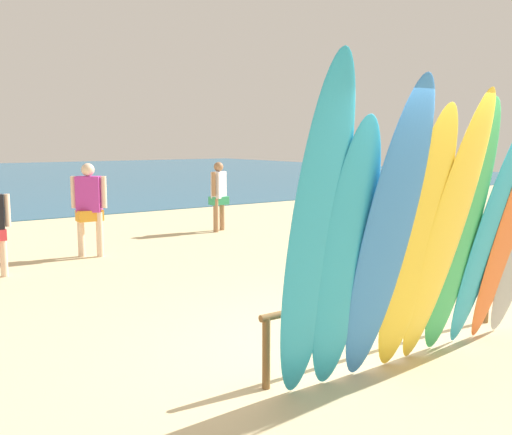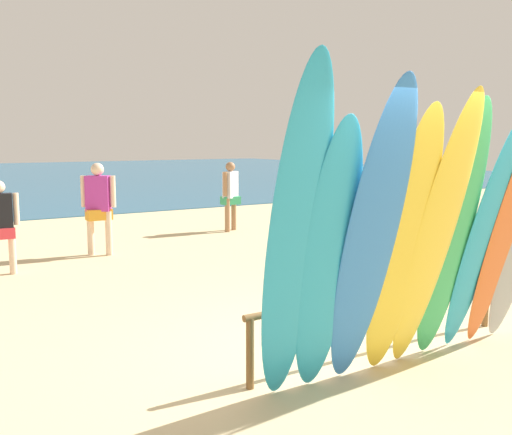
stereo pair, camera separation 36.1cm
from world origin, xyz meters
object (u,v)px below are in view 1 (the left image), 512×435
(surfboard_teal_0, at_px, (316,235))
(surfboard_green_5, at_px, (461,232))
(surfboard_rack, at_px, (394,300))
(beachgoer_photographing, at_px, (219,192))
(surfboard_yellow_4, at_px, (446,233))
(surfboard_teal_1, at_px, (345,259))
(surfboard_teal_6, at_px, (488,236))
(surfboard_yellow_3, at_px, (416,244))
(beachgoer_midbeach, at_px, (89,203))
(surfboard_blue_2, at_px, (387,237))
(beach_chair_red, at_px, (438,240))

(surfboard_teal_0, distance_m, surfboard_green_5, 1.78)
(surfboard_rack, distance_m, beachgoer_photographing, 7.98)
(beachgoer_photographing, bearing_deg, surfboard_yellow_4, 40.28)
(surfboard_teal_1, xyz_separation_m, surfboard_teal_6, (1.87, -0.05, 0.01))
(surfboard_teal_0, relative_size, surfboard_teal_6, 1.17)
(surfboard_rack, relative_size, surfboard_yellow_4, 1.23)
(surfboard_rack, height_order, surfboard_yellow_3, surfboard_yellow_3)
(surfboard_yellow_4, bearing_deg, beachgoer_midbeach, 94.64)
(surfboard_blue_2, relative_size, surfboard_yellow_3, 1.08)
(surfboard_rack, height_order, surfboard_teal_0, surfboard_teal_0)
(surfboard_teal_1, distance_m, surfboard_blue_2, 0.41)
(surfboard_blue_2, relative_size, surfboard_green_5, 1.06)
(surfboard_teal_0, relative_size, surfboard_yellow_4, 1.07)
(beach_chair_red, bearing_deg, surfboard_teal_0, -164.86)
(surfboard_green_5, bearing_deg, surfboard_yellow_3, -169.83)
(surfboard_teal_1, bearing_deg, surfboard_yellow_3, -1.89)
(surfboard_teal_0, distance_m, surfboard_teal_6, 2.21)
(surfboard_teal_1, bearing_deg, beachgoer_midbeach, 93.36)
(surfboard_teal_0, height_order, surfboard_blue_2, surfboard_teal_0)
(surfboard_teal_1, xyz_separation_m, beachgoer_photographing, (3.61, 8.03, -0.23))
(surfboard_teal_1, distance_m, surfboard_yellow_3, 0.76)
(surfboard_teal_0, relative_size, surfboard_teal_1, 1.20)
(surfboard_teal_1, bearing_deg, surfboard_blue_2, -11.95)
(surfboard_blue_2, bearing_deg, surfboard_rack, 39.11)
(surfboard_green_5, bearing_deg, beachgoer_midbeach, 106.58)
(surfboard_green_5, bearing_deg, surfboard_teal_0, -174.76)
(surfboard_teal_6, bearing_deg, surfboard_yellow_4, -179.68)
(surfboard_green_5, bearing_deg, beachgoer_photographing, 80.97)
(surfboard_teal_1, distance_m, surfboard_green_5, 1.45)
(surfboard_teal_6, bearing_deg, surfboard_blue_2, 177.21)
(surfboard_teal_0, bearing_deg, beach_chair_red, 30.77)
(surfboard_rack, distance_m, surfboard_teal_1, 1.36)
(surfboard_rack, height_order, beach_chair_red, beach_chair_red)
(surfboard_yellow_3, relative_size, beachgoer_photographing, 1.55)
(surfboard_yellow_3, distance_m, beachgoer_midbeach, 6.94)
(surfboard_blue_2, relative_size, surfboard_yellow_4, 1.02)
(surfboard_teal_6, distance_m, beachgoer_photographing, 8.27)
(surfboard_yellow_4, relative_size, beachgoer_photographing, 1.65)
(surfboard_yellow_4, distance_m, beach_chair_red, 4.78)
(surfboard_teal_0, xyz_separation_m, surfboard_green_5, (1.78, -0.02, -0.14))
(surfboard_rack, xyz_separation_m, surfboard_teal_1, (-1.12, -0.46, 0.63))
(surfboard_teal_1, bearing_deg, beachgoer_photographing, 70.54)
(surfboard_blue_2, distance_m, surfboard_green_5, 1.09)
(surfboard_yellow_3, relative_size, surfboard_yellow_4, 0.94)
(surfboard_teal_0, height_order, beachgoer_photographing, surfboard_teal_0)
(surfboard_teal_0, distance_m, beach_chair_red, 5.93)
(surfboard_green_5, distance_m, beachgoer_midbeach, 6.98)
(surfboard_rack, relative_size, surfboard_teal_0, 1.15)
(beachgoer_midbeach, bearing_deg, surfboard_rack, 133.46)
(surfboard_yellow_3, distance_m, surfboard_green_5, 0.70)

